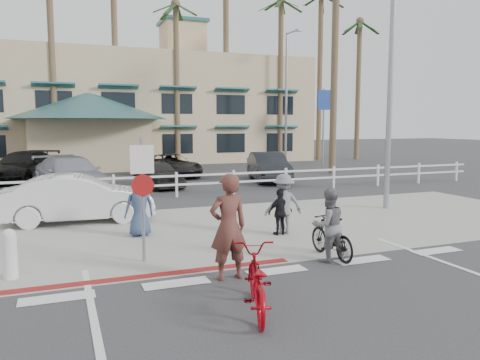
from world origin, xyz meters
name	(u,v)px	position (x,y,z in m)	size (l,w,h in m)	color
ground	(291,281)	(0.00, 0.00, 0.00)	(140.00, 140.00, 0.00)	#333335
bike_path	(355,324)	(0.00, -2.00, 0.00)	(12.00, 16.00, 0.01)	#333335
sidewalk_plaza	(214,230)	(0.00, 4.50, 0.01)	(22.00, 7.00, 0.01)	gray
cross_street	(179,206)	(0.00, 8.50, 0.00)	(40.00, 5.00, 0.01)	#333335
parking_lot	(137,178)	(0.00, 18.00, 0.00)	(50.00, 16.00, 0.01)	#333335
curb_red	(115,280)	(-3.00, 1.20, 0.01)	(7.00, 0.25, 0.02)	maroon
rail_fence	(179,185)	(0.50, 10.50, 0.50)	(29.40, 0.16, 1.00)	silver
building	(134,89)	(2.00, 31.00, 5.65)	(28.00, 16.00, 11.30)	#CDB58C
sign_post	(143,193)	(-2.30, 2.20, 1.45)	(0.50, 0.10, 2.90)	gray
bollard_0	(10,254)	(-4.80, 2.00, 0.47)	(0.26, 0.26, 0.95)	silver
streetlight_0	(391,75)	(6.50, 5.50, 4.50)	(0.60, 2.00, 9.00)	gray
streetlight_1	(286,99)	(12.00, 24.00, 4.75)	(0.60, 2.00, 9.50)	gray
info_sign	(323,125)	(14.00, 22.00, 2.80)	(1.20, 0.16, 5.60)	navy
palm_3	(52,58)	(-4.00, 25.00, 7.00)	(4.00, 4.00, 14.00)	#183615
palm_4	(115,56)	(0.00, 26.00, 7.50)	(4.00, 4.00, 15.00)	#183615
palm_5	(177,72)	(4.00, 25.00, 6.50)	(4.00, 4.00, 13.00)	#183615
palm_6	(226,48)	(8.00, 26.00, 8.50)	(4.00, 4.00, 17.00)	#183615
palm_7	(281,69)	(12.00, 25.00, 7.00)	(4.00, 4.00, 14.00)	#183615
palm_8	(320,66)	(16.00, 26.00, 7.50)	(4.00, 4.00, 15.00)	#183615
palm_9	(358,79)	(19.00, 25.00, 6.50)	(4.00, 4.00, 13.00)	#183615
palm_11	(335,51)	(11.00, 16.00, 7.00)	(4.00, 4.00, 14.00)	#183615
bike_red	(256,281)	(-1.17, -1.10, 0.49)	(0.66, 1.88, 0.99)	#96030D
rider_red	(228,227)	(-1.03, 0.51, 0.99)	(0.72, 0.47, 1.98)	brown
bike_black	(331,237)	(1.50, 1.03, 0.46)	(0.44, 1.54, 0.93)	black
rider_black	(328,225)	(1.31, 0.85, 0.77)	(0.75, 0.58, 1.54)	slate
pedestrian_a	(284,204)	(1.55, 3.41, 0.79)	(1.02, 0.59, 1.58)	slate
pedestrian_child	(280,212)	(1.40, 3.30, 0.60)	(0.71, 0.29, 1.21)	black
pedestrian_b	(139,207)	(-2.01, 4.51, 0.76)	(0.75, 0.49, 1.53)	navy
car_white_sedan	(78,198)	(-3.39, 6.92, 0.71)	(1.50, 4.29, 1.41)	silver
lot_car_1	(71,175)	(-3.45, 13.04, 0.77)	(2.15, 5.28, 1.53)	gray
lot_car_2	(158,174)	(0.32, 13.68, 0.62)	(1.47, 3.65, 1.24)	black
lot_car_3	(269,167)	(5.93, 13.87, 0.73)	(1.55, 4.44, 1.46)	black
lot_car_4	(23,167)	(-5.58, 18.46, 0.75)	(2.09, 5.15, 1.49)	black
lot_car_5	(171,166)	(1.83, 17.67, 0.62)	(2.07, 4.49, 1.25)	black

